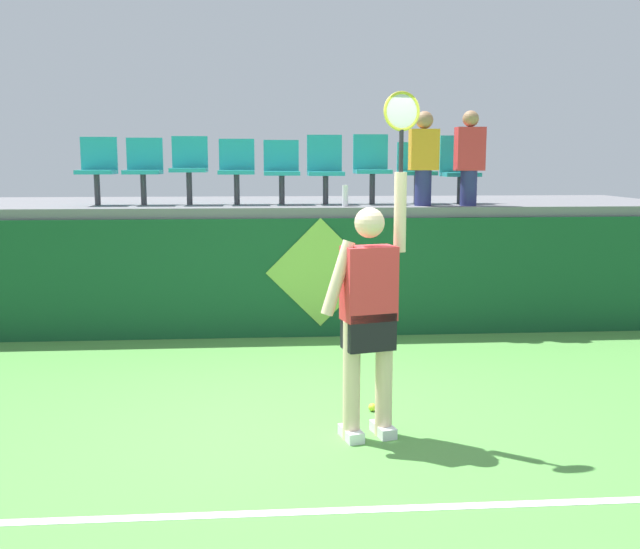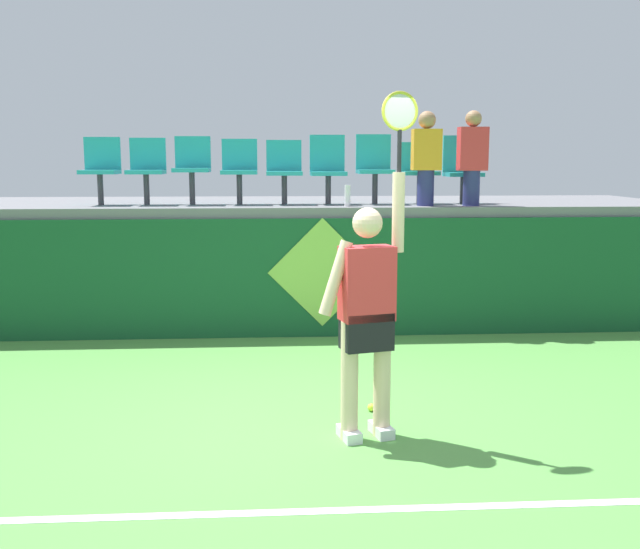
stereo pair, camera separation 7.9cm
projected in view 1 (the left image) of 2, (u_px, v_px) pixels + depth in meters
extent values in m
plane|color=#519342|center=(297.00, 431.00, 5.60)|extent=(40.00, 40.00, 0.00)
cube|color=#144C28|center=(285.00, 277.00, 8.55)|extent=(10.21, 0.20, 1.39)
cube|color=slate|center=(281.00, 206.00, 9.74)|extent=(10.21, 2.76, 0.12)
cube|color=white|center=(307.00, 512.00, 4.31)|extent=(9.19, 0.08, 0.01)
cube|color=white|center=(351.00, 434.00, 5.44)|extent=(0.18, 0.28, 0.08)
cube|color=white|center=(383.00, 430.00, 5.52)|extent=(0.18, 0.28, 0.08)
cylinder|color=beige|center=(352.00, 381.00, 5.38)|extent=(0.13, 0.13, 0.90)
cylinder|color=beige|center=(384.00, 377.00, 5.46)|extent=(0.13, 0.13, 0.90)
cube|color=black|center=(368.00, 330.00, 5.36)|extent=(0.40, 0.30, 0.28)
cube|color=red|center=(369.00, 283.00, 5.30)|extent=(0.42, 0.31, 0.54)
sphere|color=beige|center=(369.00, 223.00, 5.23)|extent=(0.22, 0.22, 0.22)
cylinder|color=beige|center=(338.00, 278.00, 5.22)|extent=(0.27, 0.15, 0.55)
cylinder|color=beige|center=(400.00, 212.00, 5.30)|extent=(0.09, 0.09, 0.58)
cylinder|color=black|center=(401.00, 151.00, 5.23)|extent=(0.03, 0.03, 0.30)
torus|color=gold|center=(402.00, 111.00, 5.19)|extent=(0.28, 0.09, 0.28)
ellipsoid|color=silver|center=(402.00, 111.00, 5.19)|extent=(0.24, 0.07, 0.24)
sphere|color=#D1E533|center=(372.00, 407.00, 6.04)|extent=(0.07, 0.07, 0.07)
cylinder|color=white|center=(345.00, 196.00, 8.64)|extent=(0.07, 0.07, 0.25)
cylinder|color=#38383D|center=(97.00, 190.00, 8.85)|extent=(0.07, 0.07, 0.38)
cube|color=teal|center=(96.00, 172.00, 8.82)|extent=(0.44, 0.42, 0.05)
cube|color=teal|center=(99.00, 153.00, 8.97)|extent=(0.44, 0.04, 0.40)
cylinder|color=#38383D|center=(144.00, 190.00, 8.89)|extent=(0.07, 0.07, 0.38)
cube|color=teal|center=(143.00, 172.00, 8.86)|extent=(0.44, 0.42, 0.05)
cube|color=teal|center=(145.00, 154.00, 9.01)|extent=(0.44, 0.04, 0.39)
cylinder|color=#38383D|center=(189.00, 189.00, 8.93)|extent=(0.07, 0.07, 0.40)
cube|color=teal|center=(189.00, 170.00, 8.90)|extent=(0.44, 0.42, 0.05)
cube|color=teal|center=(190.00, 152.00, 9.05)|extent=(0.44, 0.04, 0.39)
cylinder|color=#38383D|center=(237.00, 190.00, 8.98)|extent=(0.07, 0.07, 0.37)
cube|color=teal|center=(237.00, 172.00, 8.94)|extent=(0.44, 0.42, 0.05)
cube|color=teal|center=(237.00, 154.00, 9.10)|extent=(0.44, 0.04, 0.38)
cylinder|color=#38383D|center=(282.00, 190.00, 9.02)|extent=(0.07, 0.07, 0.36)
cube|color=teal|center=(282.00, 173.00, 8.99)|extent=(0.44, 0.42, 0.05)
cube|color=teal|center=(281.00, 156.00, 9.14)|extent=(0.44, 0.04, 0.39)
cylinder|color=#38383D|center=(326.00, 190.00, 9.06)|extent=(0.07, 0.07, 0.35)
cube|color=teal|center=(326.00, 174.00, 9.03)|extent=(0.44, 0.42, 0.05)
cube|color=teal|center=(324.00, 153.00, 9.18)|extent=(0.44, 0.04, 0.45)
cylinder|color=#38383D|center=(372.00, 189.00, 9.10)|extent=(0.07, 0.07, 0.38)
cube|color=teal|center=(372.00, 172.00, 9.07)|extent=(0.44, 0.42, 0.05)
cube|color=teal|center=(370.00, 152.00, 9.22)|extent=(0.44, 0.04, 0.44)
cylinder|color=#38383D|center=(417.00, 190.00, 9.15)|extent=(0.07, 0.07, 0.36)
cube|color=teal|center=(417.00, 173.00, 9.11)|extent=(0.44, 0.42, 0.05)
cube|color=teal|center=(414.00, 157.00, 9.27)|extent=(0.44, 0.04, 0.36)
cylinder|color=#38383D|center=(460.00, 190.00, 9.19)|extent=(0.07, 0.07, 0.34)
cube|color=teal|center=(460.00, 174.00, 9.16)|extent=(0.44, 0.42, 0.05)
cube|color=teal|center=(457.00, 154.00, 9.31)|extent=(0.44, 0.04, 0.46)
cylinder|color=navy|center=(469.00, 188.00, 8.79)|extent=(0.20, 0.20, 0.42)
cube|color=red|center=(470.00, 149.00, 8.72)|extent=(0.34, 0.20, 0.51)
sphere|color=#A87A56|center=(471.00, 119.00, 8.67)|extent=(0.19, 0.19, 0.19)
cylinder|color=navy|center=(423.00, 188.00, 8.78)|extent=(0.20, 0.20, 0.43)
cube|color=orange|center=(424.00, 150.00, 8.71)|extent=(0.34, 0.20, 0.49)
sphere|color=#A87A56|center=(424.00, 120.00, 8.65)|extent=(0.21, 0.21, 0.21)
cube|color=#144C28|center=(320.00, 336.00, 8.59)|extent=(0.90, 0.01, 0.00)
plane|color=#8CC64C|center=(320.00, 273.00, 8.46)|extent=(1.27, 0.00, 1.27)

